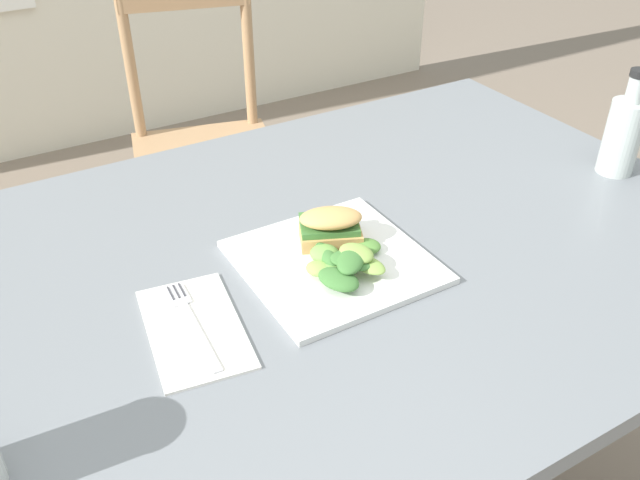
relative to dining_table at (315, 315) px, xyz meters
The scene contains 8 objects.
dining_table is the anchor object (origin of this frame).
chair_wooden_far 1.02m from the dining_table, 78.65° to the left, with size 0.49×0.49×0.87m.
plate_lunch 0.13m from the dining_table, 67.51° to the right, with size 0.26×0.26×0.01m, color white.
sandwich_half_front 0.16m from the dining_table, 11.60° to the left, with size 0.11×0.10×0.06m.
salad_mixed_greens 0.16m from the dining_table, 81.45° to the right, with size 0.14×0.13×0.03m.
napkin_folded 0.25m from the dining_table, 163.71° to the right, with size 0.12×0.20×0.00m, color silver.
fork_on_napkin 0.25m from the dining_table, 167.98° to the right, with size 0.03×0.19×0.00m.
bottle_cold_brew 0.63m from the dining_table, ahead, with size 0.06×0.06×0.19m.
Camera 1 is at (-0.51, -0.73, 1.33)m, focal length 37.89 mm.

